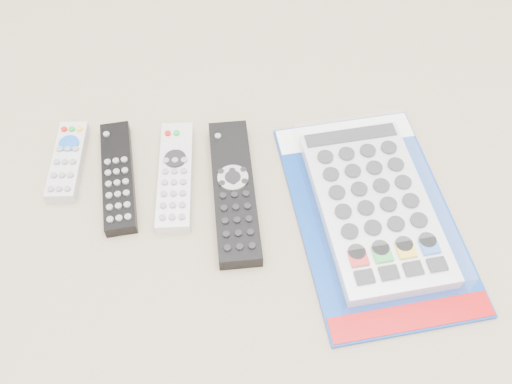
{
  "coord_description": "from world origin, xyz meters",
  "views": [
    {
      "loc": [
        0.06,
        -0.42,
        0.64
      ],
      "look_at": [
        0.05,
        0.02,
        0.01
      ],
      "focal_mm": 40.0,
      "sensor_mm": 36.0,
      "label": 1
    }
  ],
  "objects_px": {
    "remote_small_grey": "(68,161)",
    "remote_large_black": "(234,190)",
    "remote_silver_dvd": "(175,176)",
    "jumbo_remote_packaged": "(374,205)",
    "remote_slim_black": "(118,177)"
  },
  "relations": [
    {
      "from": "remote_silver_dvd",
      "to": "jumbo_remote_packaged",
      "type": "bearing_deg",
      "value": -13.87
    },
    {
      "from": "jumbo_remote_packaged",
      "to": "remote_small_grey",
      "type": "bearing_deg",
      "value": 158.55
    },
    {
      "from": "remote_small_grey",
      "to": "remote_large_black",
      "type": "bearing_deg",
      "value": -14.01
    },
    {
      "from": "remote_small_grey",
      "to": "remote_slim_black",
      "type": "height_order",
      "value": "same"
    },
    {
      "from": "remote_slim_black",
      "to": "remote_small_grey",
      "type": "bearing_deg",
      "value": 149.1
    },
    {
      "from": "remote_small_grey",
      "to": "jumbo_remote_packaged",
      "type": "distance_m",
      "value": 0.43
    },
    {
      "from": "remote_large_black",
      "to": "jumbo_remote_packaged",
      "type": "bearing_deg",
      "value": -14.6
    },
    {
      "from": "remote_large_black",
      "to": "remote_small_grey",
      "type": "bearing_deg",
      "value": 161.5
    },
    {
      "from": "remote_small_grey",
      "to": "remote_large_black",
      "type": "xyz_separation_m",
      "value": [
        0.23,
        -0.05,
        0.0
      ]
    },
    {
      "from": "remote_slim_black",
      "to": "remote_large_black",
      "type": "height_order",
      "value": "remote_large_black"
    },
    {
      "from": "remote_slim_black",
      "to": "remote_silver_dvd",
      "type": "bearing_deg",
      "value": -9.33
    },
    {
      "from": "remote_large_black",
      "to": "jumbo_remote_packaged",
      "type": "height_order",
      "value": "jumbo_remote_packaged"
    },
    {
      "from": "remote_slim_black",
      "to": "jumbo_remote_packaged",
      "type": "relative_size",
      "value": 0.51
    },
    {
      "from": "remote_silver_dvd",
      "to": "remote_large_black",
      "type": "distance_m",
      "value": 0.09
    },
    {
      "from": "remote_slim_black",
      "to": "remote_large_black",
      "type": "distance_m",
      "value": 0.16
    }
  ]
}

